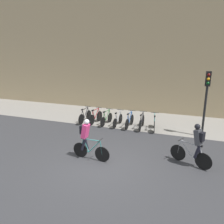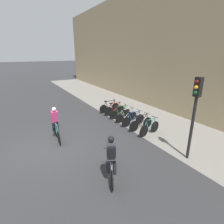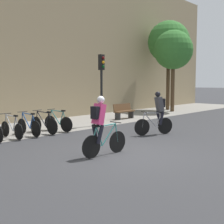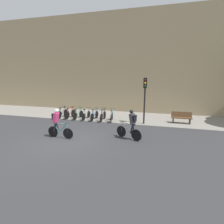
# 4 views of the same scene
# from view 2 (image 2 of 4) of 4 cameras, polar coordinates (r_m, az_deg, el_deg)

# --- Properties ---
(ground) EXTENTS (200.00, 200.00, 0.00)m
(ground) POSITION_cam_2_polar(r_m,az_deg,el_deg) (9.23, -19.06, -10.66)
(ground) COLOR #333335
(kerb_strip) EXTENTS (44.00, 4.50, 0.01)m
(kerb_strip) POSITION_cam_2_polar(r_m,az_deg,el_deg) (12.16, 13.64, -2.89)
(kerb_strip) COLOR gray
(kerb_strip) RESTS_ON ground
(building_facade) EXTENTS (44.00, 0.60, 9.69)m
(building_facade) POSITION_cam_2_polar(r_m,az_deg,el_deg) (13.28, 23.83, 19.28)
(building_facade) COLOR #9E8966
(building_facade) RESTS_ON ground
(cyclist_pink) EXTENTS (1.72, 0.46, 1.77)m
(cyclist_pink) POSITION_cam_2_polar(r_m,az_deg,el_deg) (9.57, -18.00, -3.21)
(cyclist_pink) COLOR black
(cyclist_pink) RESTS_ON ground
(cyclist_grey) EXTENTS (1.61, 0.81, 1.78)m
(cyclist_grey) POSITION_cam_2_polar(r_m,az_deg,el_deg) (6.19, -0.28, -14.84)
(cyclist_grey) COLOR black
(cyclist_grey) RESTS_ON ground
(parked_bike_0) EXTENTS (0.46, 1.71, 0.97)m
(parked_bike_0) POSITION_cam_2_polar(r_m,az_deg,el_deg) (13.47, -0.82, 1.56)
(parked_bike_0) COLOR black
(parked_bike_0) RESTS_ON ground
(parked_bike_1) EXTENTS (0.46, 1.65, 0.98)m
(parked_bike_1) POSITION_cam_2_polar(r_m,az_deg,el_deg) (12.85, 0.85, 0.72)
(parked_bike_1) COLOR black
(parked_bike_1) RESTS_ON ground
(parked_bike_2) EXTENTS (0.46, 1.65, 0.94)m
(parked_bike_2) POSITION_cam_2_polar(r_m,az_deg,el_deg) (12.24, 2.67, -0.31)
(parked_bike_2) COLOR black
(parked_bike_2) RESTS_ON ground
(parked_bike_3) EXTENTS (0.46, 1.66, 0.94)m
(parked_bike_3) POSITION_cam_2_polar(r_m,az_deg,el_deg) (11.65, 4.69, -1.36)
(parked_bike_3) COLOR black
(parked_bike_3) RESTS_ON ground
(parked_bike_4) EXTENTS (0.46, 1.70, 0.96)m
(parked_bike_4) POSITION_cam_2_polar(r_m,az_deg,el_deg) (11.08, 6.92, -2.45)
(parked_bike_4) COLOR black
(parked_bike_4) RESTS_ON ground
(parked_bike_5) EXTENTS (0.46, 1.73, 0.97)m
(parked_bike_5) POSITION_cam_2_polar(r_m,az_deg,el_deg) (10.53, 9.40, -3.68)
(parked_bike_5) COLOR black
(parked_bike_5) RESTS_ON ground
(parked_bike_6) EXTENTS (0.46, 1.61, 0.97)m
(parked_bike_6) POSITION_cam_2_polar(r_m,az_deg,el_deg) (10.02, 12.14, -5.09)
(parked_bike_6) COLOR black
(parked_bike_6) RESTS_ON ground
(traffic_light_pole) EXTENTS (0.26, 0.30, 3.51)m
(traffic_light_pole) POSITION_cam_2_polar(r_m,az_deg,el_deg) (7.63, 25.53, 2.21)
(traffic_light_pole) COLOR black
(traffic_light_pole) RESTS_ON ground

